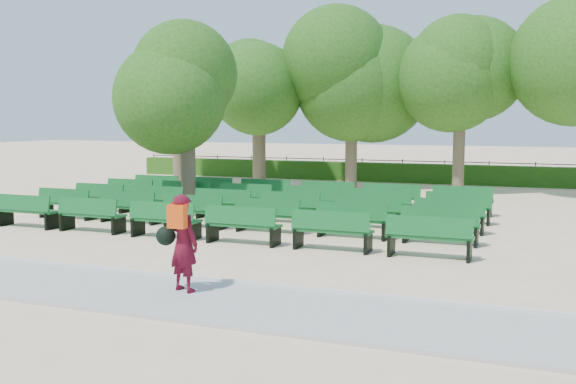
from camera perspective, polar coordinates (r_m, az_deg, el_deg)
name	(u,v)px	position (r m, az deg, el deg)	size (l,w,h in m)	color
ground	(267,226)	(18.05, -1.90, -3.01)	(120.00, 120.00, 0.00)	beige
paving	(101,289)	(11.74, -16.32, -8.26)	(30.00, 2.20, 0.06)	#ACACA7
curb	(139,273)	(12.64, -13.14, -7.04)	(30.00, 0.12, 0.10)	silver
hedge	(380,172)	(31.28, 8.18, 1.75)	(26.00, 0.70, 0.90)	#275415
fence	(382,181)	(31.70, 8.33, 1.00)	(26.00, 0.10, 1.02)	black
tree_line	(359,190)	(27.45, 6.29, 0.19)	(21.80, 6.80, 7.04)	#295C18
bench_array	(259,218)	(18.93, -2.62, -2.28)	(1.83, 0.60, 1.15)	#0F5A22
tree_among	(187,91)	(21.11, -8.97, 8.89)	(4.21, 4.21, 5.81)	brown
person	(182,241)	(10.99, -9.42, -4.34)	(0.82, 0.56, 1.66)	#4F0B1A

